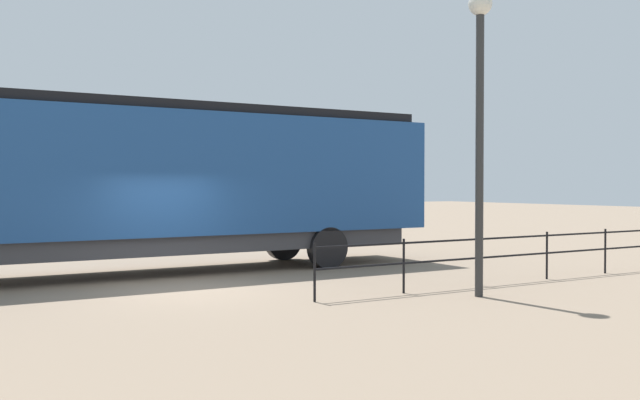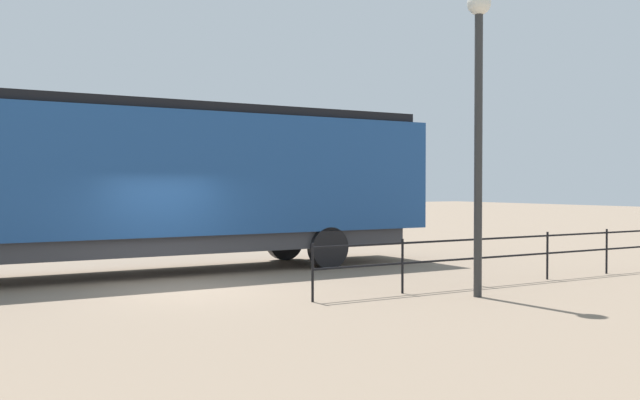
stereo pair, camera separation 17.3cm
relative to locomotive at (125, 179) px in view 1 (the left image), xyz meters
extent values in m
plane|color=#84705B|center=(3.05, 0.47, -2.36)|extent=(120.00, 120.00, 0.00)
cube|color=navy|center=(0.00, -0.61, 0.13)|extent=(2.81, 17.52, 2.98)
cube|color=black|center=(0.00, 6.71, -0.32)|extent=(2.70, 2.87, 2.08)
cube|color=black|center=(0.00, -0.61, 1.74)|extent=(2.53, 16.81, 0.24)
cube|color=#38383D|center=(0.00, -0.61, -1.58)|extent=(2.53, 16.11, 0.45)
cylinder|color=black|center=(-1.26, 4.99, -1.81)|extent=(0.30, 1.10, 1.10)
cylinder|color=black|center=(1.26, 4.99, -1.81)|extent=(0.30, 1.10, 1.10)
cylinder|color=#2D2D2D|center=(6.81, 5.11, 0.45)|extent=(0.16, 0.16, 5.62)
sphere|color=silver|center=(6.81, 5.11, 3.40)|extent=(0.47, 0.47, 0.47)
cube|color=black|center=(5.70, 7.26, -1.33)|extent=(0.04, 10.53, 0.04)
cube|color=black|center=(5.70, 7.26, -1.75)|extent=(0.04, 10.53, 0.04)
cylinder|color=black|center=(5.70, 1.99, -1.80)|extent=(0.05, 0.05, 1.11)
cylinder|color=black|center=(5.70, 4.10, -1.80)|extent=(0.05, 0.05, 1.11)
cylinder|color=black|center=(5.70, 6.20, -1.80)|extent=(0.05, 0.05, 1.11)
cylinder|color=black|center=(5.70, 8.31, -1.80)|extent=(0.05, 0.05, 1.11)
cylinder|color=black|center=(5.70, 10.41, -1.80)|extent=(0.05, 0.05, 1.11)
camera|label=1|loc=(17.08, -4.68, -0.16)|focal=39.48mm
camera|label=2|loc=(17.17, -4.54, -0.16)|focal=39.48mm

